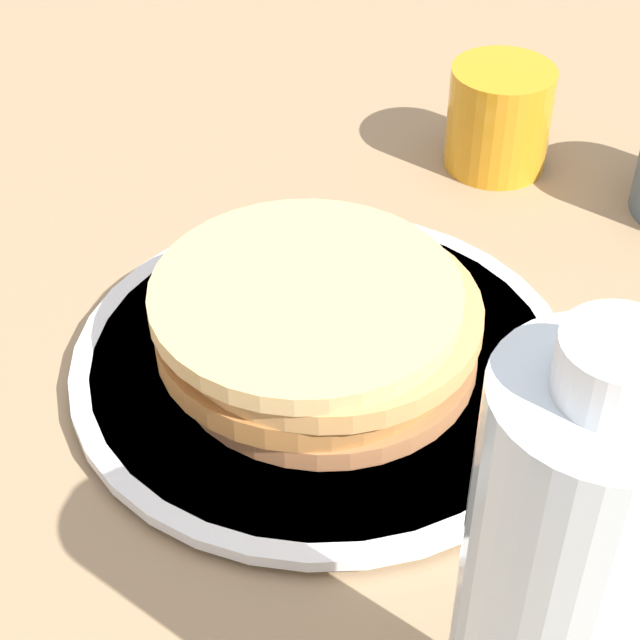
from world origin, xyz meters
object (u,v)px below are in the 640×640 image
Objects in this scene: pancake_stack at (320,322)px; water_bottle_mid at (556,620)px; plate at (320,365)px; juice_glass at (499,118)px.

water_bottle_mid is at bearing 66.36° from pancake_stack.
plate is 0.03m from pancake_stack.
plate is at bearing 55.78° from pancake_stack.
plate is 0.26m from juice_glass.
water_bottle_mid is (0.10, 0.23, 0.10)m from plate.
juice_glass reaches higher than plate.
juice_glass is 0.32× the size of water_bottle_mid.
pancake_stack is 2.42× the size of juice_glass.
pancake_stack is 0.25m from juice_glass.
plate is 1.56× the size of pancake_stack.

